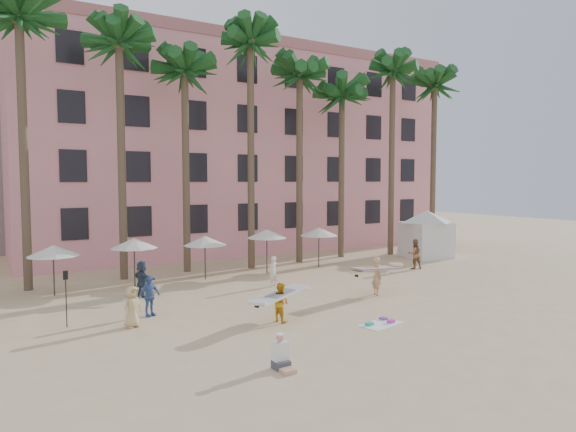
{
  "coord_description": "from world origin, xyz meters",
  "views": [
    {
      "loc": [
        -11.99,
        -15.06,
        5.72
      ],
      "look_at": [
        0.67,
        6.0,
        4.0
      ],
      "focal_mm": 32.0,
      "sensor_mm": 36.0,
      "label": 1
    }
  ],
  "objects_px": {
    "pink_hotel": "(232,154)",
    "cabana": "(426,229)",
    "carrier_yellow": "(377,274)",
    "carrier_white": "(280,300)"
  },
  "relations": [
    {
      "from": "pink_hotel",
      "to": "cabana",
      "type": "height_order",
      "value": "pink_hotel"
    },
    {
      "from": "cabana",
      "to": "carrier_yellow",
      "type": "relative_size",
      "value": 1.52
    },
    {
      "from": "cabana",
      "to": "carrier_white",
      "type": "bearing_deg",
      "value": -152.18
    },
    {
      "from": "cabana",
      "to": "carrier_yellow",
      "type": "xyz_separation_m",
      "value": [
        -11.53,
        -7.85,
        -0.99
      ]
    },
    {
      "from": "carrier_white",
      "to": "pink_hotel",
      "type": "bearing_deg",
      "value": 69.54
    },
    {
      "from": "carrier_yellow",
      "to": "cabana",
      "type": "bearing_deg",
      "value": 34.25
    },
    {
      "from": "carrier_yellow",
      "to": "carrier_white",
      "type": "distance_m",
      "value": 6.75
    },
    {
      "from": "pink_hotel",
      "to": "cabana",
      "type": "distance_m",
      "value": 17.74
    },
    {
      "from": "cabana",
      "to": "carrier_yellow",
      "type": "distance_m",
      "value": 13.99
    },
    {
      "from": "carrier_yellow",
      "to": "carrier_white",
      "type": "bearing_deg",
      "value": -165.58
    }
  ]
}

